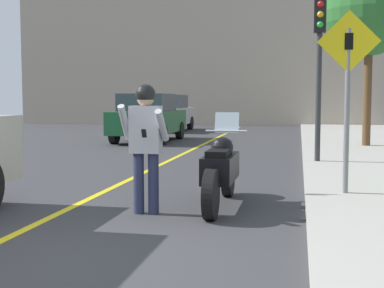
# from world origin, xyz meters

# --- Properties ---
(ground_plane) EXTENTS (80.00, 80.00, 0.00)m
(ground_plane) POSITION_xyz_m (0.00, 0.00, 0.00)
(ground_plane) COLOR #38383A
(road_center_line) EXTENTS (0.12, 36.00, 0.01)m
(road_center_line) POSITION_xyz_m (-0.60, 6.00, 0.00)
(road_center_line) COLOR yellow
(road_center_line) RESTS_ON ground
(building_backdrop) EXTENTS (28.00, 1.20, 9.36)m
(building_backdrop) POSITION_xyz_m (0.00, 26.00, 4.68)
(building_backdrop) COLOR #B2A38E
(building_backdrop) RESTS_ON ground
(motorcycle) EXTENTS (0.62, 2.31, 1.31)m
(motorcycle) POSITION_xyz_m (1.43, 2.87, 0.51)
(motorcycle) COLOR black
(motorcycle) RESTS_ON ground
(person_biker) EXTENTS (0.59, 0.47, 1.70)m
(person_biker) POSITION_xyz_m (0.54, 2.20, 1.04)
(person_biker) COLOR #282D4C
(person_biker) RESTS_ON ground
(crossing_sign) EXTENTS (0.91, 0.08, 2.69)m
(crossing_sign) POSITION_xyz_m (3.19, 3.71, 1.73)
(crossing_sign) COLOR slate
(crossing_sign) RESTS_ON sidewalk_curb
(traffic_light) EXTENTS (0.26, 0.30, 3.62)m
(traffic_light) POSITION_xyz_m (2.91, 7.81, 2.63)
(traffic_light) COLOR #2D2D30
(traffic_light) RESTS_ON sidewalk_curb
(street_tree) EXTENTS (2.62, 2.62, 5.29)m
(street_tree) POSITION_xyz_m (4.48, 12.23, 4.06)
(street_tree) COLOR brown
(street_tree) RESTS_ON sidewalk_curb
(parked_car_green) EXTENTS (1.88, 4.20, 1.68)m
(parked_car_green) POSITION_xyz_m (-2.72, 13.70, 0.86)
(parked_car_green) COLOR black
(parked_car_green) RESTS_ON ground
(parked_car_silver) EXTENTS (1.88, 4.20, 1.68)m
(parked_car_silver) POSITION_xyz_m (-3.55, 19.76, 0.86)
(parked_car_silver) COLOR black
(parked_car_silver) RESTS_ON ground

